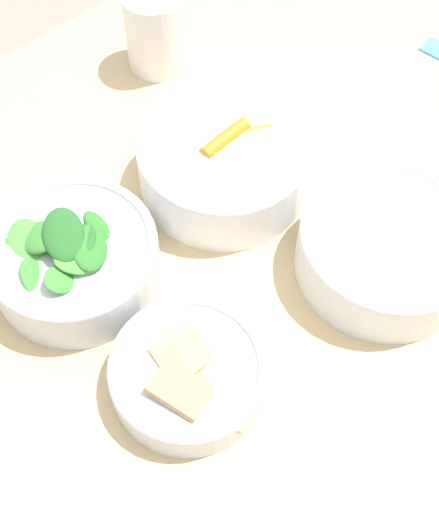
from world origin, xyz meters
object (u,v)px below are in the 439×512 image
Objects in this scene: bowl_carrots at (224,162)px; bowl_cookies at (188,373)px; bowl_beans_hotdog at (387,250)px; bowl_greens at (73,258)px; cup at (155,30)px.

bowl_carrots is 1.25× the size of bowl_cookies.
bowl_cookies is at bearing -98.44° from bowl_beans_hotdog.
bowl_beans_hotdog is at bearing 50.34° from bowl_greens.
bowl_cookies is at bearing -35.43° from cup.
cup is (-0.34, 0.24, 0.03)m from bowl_cookies.
bowl_beans_hotdog is (0.19, 0.23, -0.00)m from bowl_greens.
bowl_beans_hotdog is at bearing -3.18° from cup.
cup is (-0.18, 0.25, 0.02)m from bowl_greens.
cup is at bearing 126.20° from bowl_greens.
bowl_beans_hotdog is 0.38m from cup.
bowl_carrots is 0.19m from bowl_greens.
bowl_greens is 0.16m from bowl_cookies.
bowl_cookies is 0.42m from cup.
bowl_carrots is at bearing 130.15° from bowl_cookies.
bowl_greens is at bearing -92.73° from bowl_carrots.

